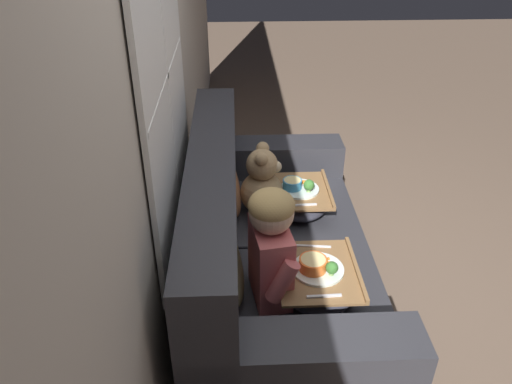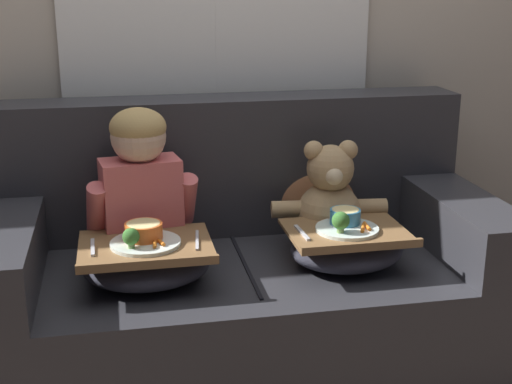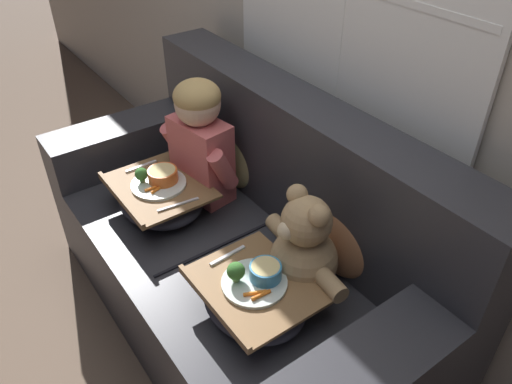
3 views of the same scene
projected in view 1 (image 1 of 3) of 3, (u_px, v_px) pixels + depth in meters
ground_plane at (279, 312)px, 2.75m from camera, size 14.00×14.00×0.00m
wall_back_with_window at (156, 87)px, 2.05m from camera, size 8.00×0.08×2.60m
couch at (268, 263)px, 2.56m from camera, size 1.79×0.88×0.97m
throw_pillow_behind_child at (229, 265)px, 2.13m from camera, size 0.36×0.17×0.37m
throw_pillow_behind_teddy at (229, 185)px, 2.70m from camera, size 0.36×0.17×0.37m
child_figure at (271, 241)px, 2.07m from camera, size 0.39×0.21×0.54m
teddy_bear at (263, 185)px, 2.71m from camera, size 0.43×0.30×0.39m
lap_tray_child at (317, 280)px, 2.19m from camera, size 0.42×0.35×0.21m
lap_tray_teddy at (299, 199)px, 2.77m from camera, size 0.40×0.33×0.21m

